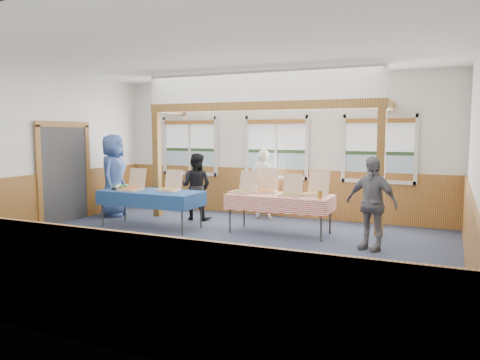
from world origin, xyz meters
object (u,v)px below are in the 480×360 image
woman_white (263,184)px  person_grey (371,203)px  table_left (151,193)px  woman_black (196,186)px  table_right (280,197)px  man_blue (113,175)px

woman_white → person_grey: bearing=139.2°
table_left → woman_black: bearing=76.0°
table_right → woman_black: woman_black is taller
table_left → woman_white: 2.57m
woman_white → man_blue: bearing=13.9°
table_right → person_grey: size_ratio=1.38×
table_right → man_blue: 4.18m
table_left → man_blue: size_ratio=1.14×
man_blue → person_grey: 6.02m
woman_black → man_blue: bearing=8.6°
table_right → woman_black: (-2.19, 0.59, 0.04)m
table_right → woman_white: (-0.87, 1.35, 0.08)m
table_left → man_blue: 1.76m
table_left → person_grey: person_grey is taller
table_right → person_grey: person_grey is taller
man_blue → person_grey: bearing=-116.4°
woman_black → person_grey: size_ratio=0.95×
woman_white → person_grey: (2.67, -1.89, 0.00)m
table_right → man_blue: bearing=-158.1°
woman_white → person_grey: 3.28m
woman_white → man_blue: 3.50m
table_left → woman_black: (0.41, 1.14, 0.04)m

